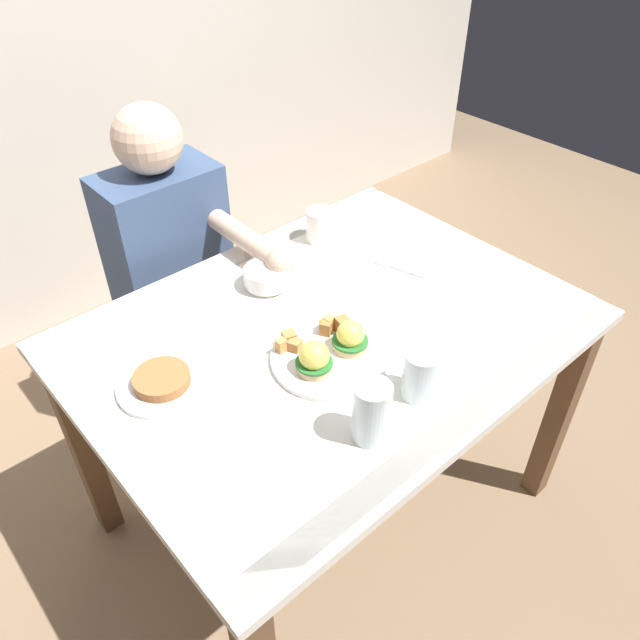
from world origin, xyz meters
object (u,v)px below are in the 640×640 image
object	(u,v)px
diner_person	(176,266)
eggs_benedict_plate	(329,352)
water_glass_near	(420,376)
water_glass_far	(371,414)
side_plate	(162,382)
dining_table	(330,359)
fork	(396,268)
coffee_mug	(320,224)
fruit_bowl	(266,277)

from	to	relation	value
diner_person	eggs_benedict_plate	bearing A→B (deg)	-89.81
water_glass_near	water_glass_far	size ratio (longest dim) A/B	0.84
side_plate	water_glass_near	bearing A→B (deg)	-43.55
dining_table	side_plate	bearing A→B (deg)	167.40
fork	water_glass_far	bearing A→B (deg)	-142.16
water_glass_far	coffee_mug	bearing A→B (deg)	56.00
fruit_bowl	coffee_mug	distance (m)	0.27
side_plate	diner_person	bearing A→B (deg)	57.23
fruit_bowl	water_glass_far	xyz separation A→B (m)	(-0.16, -0.54, 0.03)
water_glass_near	fork	bearing A→B (deg)	48.62
fruit_bowl	eggs_benedict_plate	bearing A→B (deg)	-102.15
fork	eggs_benedict_plate	bearing A→B (deg)	-158.73
water_glass_far	side_plate	xyz separation A→B (m)	(-0.24, 0.40, -0.05)
eggs_benedict_plate	diner_person	bearing A→B (deg)	90.19
eggs_benedict_plate	diner_person	xyz separation A→B (m)	(-0.00, 0.69, -0.12)
side_plate	dining_table	bearing A→B (deg)	-12.60
dining_table	water_glass_far	xyz separation A→B (m)	(-0.17, -0.30, 0.17)
coffee_mug	water_glass_near	xyz separation A→B (m)	(-0.26, -0.61, 0.00)
side_plate	coffee_mug	bearing A→B (deg)	18.85
coffee_mug	fork	world-z (taller)	coffee_mug
water_glass_near	fruit_bowl	bearing A→B (deg)	90.41
dining_table	eggs_benedict_plate	bearing A→B (deg)	-133.10
water_glass_far	side_plate	bearing A→B (deg)	121.36
fork	water_glass_far	xyz separation A→B (m)	(-0.48, -0.37, 0.06)
water_glass_near	water_glass_far	bearing A→B (deg)	-175.38
eggs_benedict_plate	water_glass_near	xyz separation A→B (m)	(0.07, -0.21, 0.03)
dining_table	fruit_bowl	distance (m)	0.27
water_glass_near	water_glass_far	distance (m)	0.16
fruit_bowl	diner_person	size ratio (longest dim) A/B	0.11
water_glass_near	side_plate	world-z (taller)	water_glass_near
dining_table	diner_person	world-z (taller)	diner_person
coffee_mug	eggs_benedict_plate	bearing A→B (deg)	-129.41
water_glass_near	diner_person	xyz separation A→B (m)	(-0.08, 0.89, -0.14)
coffee_mug	water_glass_near	size ratio (longest dim) A/B	0.97
coffee_mug	water_glass_far	distance (m)	0.75
dining_table	water_glass_far	world-z (taller)	water_glass_far
fruit_bowl	water_glass_near	world-z (taller)	water_glass_near
side_plate	fork	bearing A→B (deg)	-2.16
water_glass_far	fork	bearing A→B (deg)	37.84
fruit_bowl	coffee_mug	xyz separation A→B (m)	(0.26, 0.08, 0.02)
fruit_bowl	water_glass_near	size ratio (longest dim) A/B	1.04
eggs_benedict_plate	dining_table	bearing A→B (deg)	46.90
coffee_mug	water_glass_far	bearing A→B (deg)	-124.00
side_plate	diner_person	world-z (taller)	diner_person
coffee_mug	water_glass_far	world-z (taller)	water_glass_far
dining_table	water_glass_near	bearing A→B (deg)	-91.39
eggs_benedict_plate	water_glass_far	size ratio (longest dim) A/B	1.95
eggs_benedict_plate	fruit_bowl	size ratio (longest dim) A/B	2.25
fruit_bowl	side_plate	distance (m)	0.43
diner_person	water_glass_near	bearing A→B (deg)	-85.14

